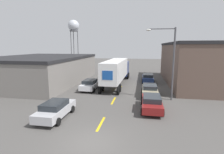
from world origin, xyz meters
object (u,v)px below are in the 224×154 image
at_px(parked_car_right_near, 152,102).
at_px(parked_car_right_far, 148,78).
at_px(street_lamp, 170,58).
at_px(semi_truck, 117,70).
at_px(parked_car_right_mid, 150,90).
at_px(parked_car_left_far, 90,84).
at_px(water_tower, 74,26).
at_px(parked_car_left_near, 55,109).

bearing_deg(parked_car_right_near, parked_car_right_far, 90.00).
relative_size(parked_car_right_far, street_lamp, 0.57).
bearing_deg(parked_car_right_far, semi_truck, -153.61).
height_order(parked_car_right_mid, parked_car_left_far, same).
bearing_deg(parked_car_right_mid, street_lamp, -32.01).
xyz_separation_m(semi_truck, street_lamp, (7.10, -7.41, 2.42)).
distance_m(parked_car_left_far, water_tower, 51.90).
bearing_deg(parked_car_left_near, street_lamp, 34.57).
relative_size(parked_car_right_mid, parked_car_left_far, 1.00).
xyz_separation_m(parked_car_left_near, street_lamp, (10.39, 7.16, 4.06)).
relative_size(parked_car_right_near, street_lamp, 0.57).
relative_size(parked_car_left_near, parked_car_left_far, 1.00).
height_order(parked_car_right_far, parked_car_left_far, same).
bearing_deg(parked_car_right_far, parked_car_right_mid, -90.00).
bearing_deg(semi_truck, street_lamp, -44.73).
bearing_deg(semi_truck, parked_car_right_near, -64.20).
relative_size(parked_car_right_near, parked_car_left_far, 1.00).
xyz_separation_m(parked_car_right_far, water_tower, (-28.96, 38.88, 13.39)).
bearing_deg(parked_car_right_mid, parked_car_right_near, -90.00).
distance_m(parked_car_right_mid, parked_car_left_near, 11.86).
xyz_separation_m(parked_car_right_mid, parked_car_right_near, (0.00, -5.07, 0.00)).
relative_size(semi_truck, water_tower, 0.87).
bearing_deg(street_lamp, semi_truck, 133.80).
bearing_deg(semi_truck, parked_car_right_mid, -48.99).
distance_m(semi_truck, water_tower, 49.22).
height_order(semi_truck, parked_car_right_near, semi_truck).
bearing_deg(parked_car_right_near, parked_car_right_mid, 90.00).
relative_size(parked_car_right_mid, parked_car_right_far, 1.00).
bearing_deg(water_tower, parked_car_right_near, -61.16).
xyz_separation_m(water_tower, street_lamp, (31.00, -48.80, -9.34)).
xyz_separation_m(semi_truck, parked_car_right_mid, (5.06, -6.13, -1.64)).
distance_m(parked_car_left_near, parked_car_left_far, 10.26).
bearing_deg(street_lamp, parked_car_left_near, -145.43).
bearing_deg(street_lamp, parked_car_right_far, 101.62).
xyz_separation_m(semi_truck, parked_car_right_far, (5.06, 2.51, -1.64)).
bearing_deg(semi_truck, parked_car_right_far, 27.87).
height_order(parked_car_right_mid, water_tower, water_tower).
distance_m(parked_car_right_near, water_tower, 61.52).
xyz_separation_m(semi_truck, parked_car_left_far, (-3.28, -4.31, -1.64)).
height_order(parked_car_right_mid, parked_car_right_far, same).
xyz_separation_m(parked_car_left_near, water_tower, (-20.61, 55.96, 13.39)).
bearing_deg(parked_car_left_far, street_lamp, -16.62).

